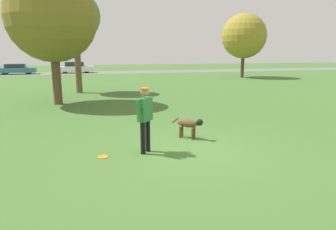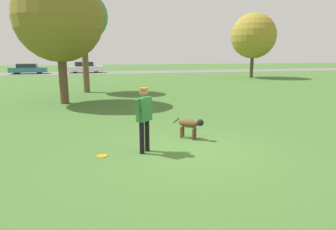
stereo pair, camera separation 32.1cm
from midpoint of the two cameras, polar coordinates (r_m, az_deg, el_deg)
ground_plane at (r=8.43m, az=4.87°, el=-6.75°), size 120.00×120.00×0.00m
far_road_strip at (r=41.50m, az=-9.45°, el=8.01°), size 120.00×6.00×0.01m
person at (r=7.99m, az=-3.42°, el=0.15°), size 0.56×0.59×1.77m
dog at (r=9.43m, az=5.19°, el=-1.77°), size 0.86×0.84×0.67m
frisbee at (r=8.10m, az=-11.33°, el=-7.66°), size 0.28×0.28×0.02m
tree_near_left at (r=16.76m, az=-19.53°, el=17.04°), size 4.47×4.47×6.64m
tree_mid_center at (r=21.19m, az=-15.47°, el=17.53°), size 3.22×3.22×6.59m
tree_far_right at (r=33.63m, az=16.23°, el=14.27°), size 4.69×4.69×6.71m
parked_car_teal at (r=42.08m, az=-24.91°, el=7.99°), size 4.47×1.96×1.28m
parked_car_white at (r=41.72m, az=-15.24°, el=8.74°), size 4.51×1.87×1.45m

